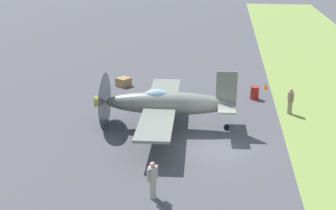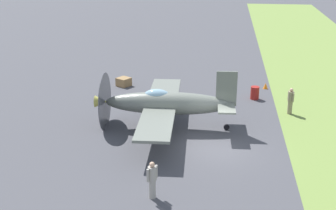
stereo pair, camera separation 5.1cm
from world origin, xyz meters
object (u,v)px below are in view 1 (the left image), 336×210
(ground_crew_mechanic, at_px, (153,179))
(fuel_drum, at_px, (255,93))
(airplane_lead, at_px, (165,103))
(runway_marker_cone, at_px, (265,86))
(ground_crew_chief, at_px, (290,100))
(supply_crate, at_px, (124,82))

(ground_crew_mechanic, relative_size, fuel_drum, 1.92)
(airplane_lead, bearing_deg, fuel_drum, -45.43)
(airplane_lead, height_order, fuel_drum, airplane_lead)
(ground_crew_mechanic, distance_m, runway_marker_cone, 17.47)
(ground_crew_chief, height_order, fuel_drum, ground_crew_chief)
(airplane_lead, relative_size, ground_crew_mechanic, 6.05)
(fuel_drum, relative_size, runway_marker_cone, 2.05)
(ground_crew_chief, relative_size, runway_marker_cone, 3.93)
(runway_marker_cone, bearing_deg, supply_crate, 93.45)
(ground_crew_chief, height_order, supply_crate, ground_crew_chief)
(ground_crew_chief, bearing_deg, supply_crate, -136.89)
(airplane_lead, relative_size, supply_crate, 11.64)
(airplane_lead, bearing_deg, ground_crew_chief, -69.12)
(fuel_drum, bearing_deg, runway_marker_cone, -20.60)
(ground_crew_chief, distance_m, fuel_drum, 3.43)
(supply_crate, height_order, runway_marker_cone, supply_crate)
(fuel_drum, bearing_deg, ground_crew_chief, -142.16)
(ground_crew_chief, relative_size, ground_crew_mechanic, 1.00)
(runway_marker_cone, bearing_deg, fuel_drum, 159.40)
(ground_crew_mechanic, relative_size, runway_marker_cone, 3.93)
(airplane_lead, distance_m, runway_marker_cone, 10.81)
(fuel_drum, bearing_deg, supply_crate, 79.30)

